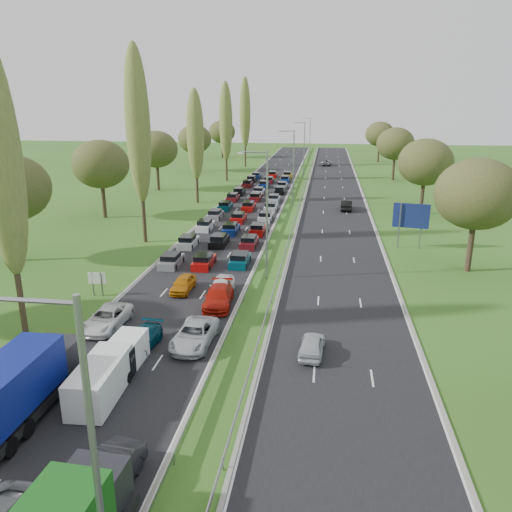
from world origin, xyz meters
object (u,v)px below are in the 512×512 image
at_px(blue_lorry, 23,384).
at_px(info_sign, 97,281).
at_px(white_van_front, 102,378).
at_px(white_van_rear, 124,355).
at_px(near_car_2, 107,318).
at_px(direction_sign, 411,218).

height_order(blue_lorry, info_sign, blue_lorry).
height_order(white_van_front, white_van_rear, white_van_front).
relative_size(near_car_2, info_sign, 2.48).
relative_size(near_car_2, white_van_front, 0.97).
relative_size(white_van_rear, info_sign, 2.23).
bearing_deg(info_sign, white_van_front, -64.03).
height_order(blue_lorry, white_van_front, blue_lorry).
xyz_separation_m(blue_lorry, white_van_rear, (3.20, 5.47, -0.96)).
distance_m(near_car_2, white_van_front, 9.30).
distance_m(near_car_2, white_van_rear, 6.61).
distance_m(blue_lorry, white_van_rear, 6.41).
height_order(near_car_2, blue_lorry, blue_lorry).
distance_m(blue_lorry, info_sign, 17.43).
distance_m(blue_lorry, direction_sign, 43.80).
relative_size(white_van_front, info_sign, 2.54).
distance_m(white_van_front, direction_sign, 40.05).
relative_size(blue_lorry, direction_sign, 1.69).
height_order(white_van_rear, info_sign, info_sign).
distance_m(blue_lorry, white_van_front, 4.10).
relative_size(near_car_2, white_van_rear, 1.11).
xyz_separation_m(blue_lorry, direction_sign, (24.90, 36.00, 1.64)).
distance_m(near_car_2, direction_sign, 35.67).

